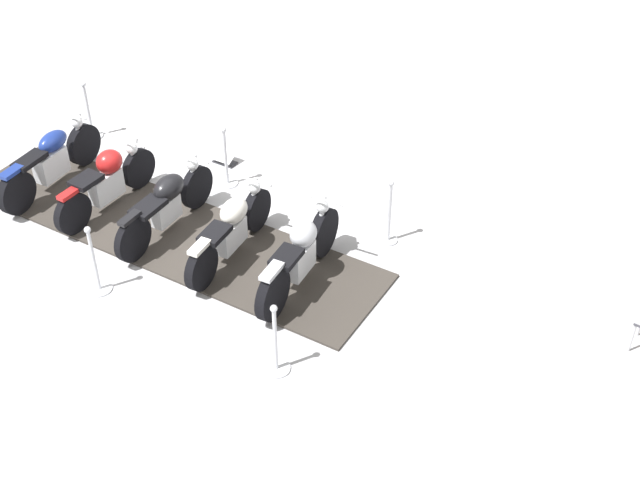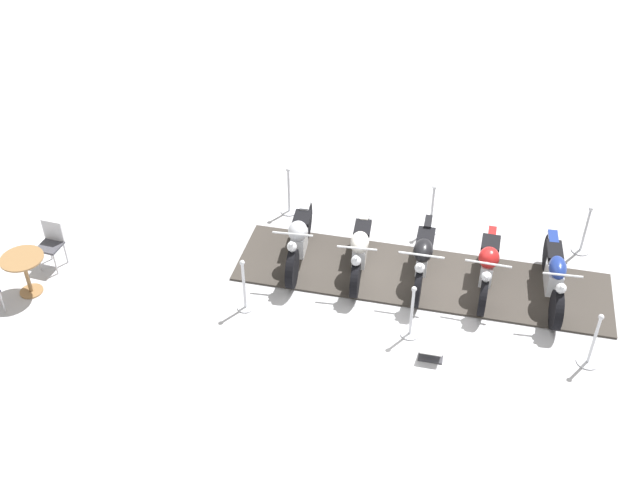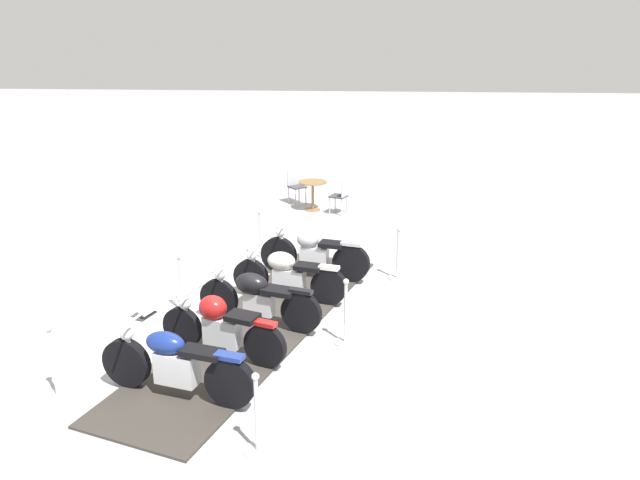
{
  "view_description": "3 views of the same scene",
  "coord_description": "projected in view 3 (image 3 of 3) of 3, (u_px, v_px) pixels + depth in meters",
  "views": [
    {
      "loc": [
        9.28,
        4.36,
        7.68
      ],
      "look_at": [
        0.44,
        2.39,
        0.6
      ],
      "focal_mm": 47.84,
      "sensor_mm": 36.0,
      "label": 1
    },
    {
      "loc": [
        -10.4,
        2.81,
        9.02
      ],
      "look_at": [
        0.07,
        1.84,
        0.95
      ],
      "focal_mm": 42.79,
      "sensor_mm": 36.0,
      "label": 2
    },
    {
      "loc": [
        1.69,
        -9.3,
        4.64
      ],
      "look_at": [
        0.82,
        2.25,
        0.76
      ],
      "focal_mm": 35.77,
      "sensor_mm": 36.0,
      "label": 3
    }
  ],
  "objects": [
    {
      "name": "display_platform",
      "position": [
        260.0,
        325.0,
        10.39
      ],
      "size": [
        3.73,
        6.95,
        0.04
      ],
      "primitive_type": "cube",
      "rotation": [
        0.0,
        0.0,
        -1.89
      ],
      "color": "#38332D",
      "rests_on": "ground_plane"
    },
    {
      "name": "motorcycle_black",
      "position": [
        257.0,
        296.0,
        10.24
      ],
      "size": [
        2.09,
        0.93,
        0.98
      ],
      "rotation": [
        0.0,
        0.0,
        -3.45
      ],
      "color": "black",
      "rests_on": "display_platform"
    },
    {
      "name": "motorcycle_cream",
      "position": [
        287.0,
        274.0,
        11.25
      ],
      "size": [
        2.09,
        0.81,
        0.95
      ],
      "rotation": [
        0.0,
        0.0,
        -3.39
      ],
      "color": "black",
      "rests_on": "display_platform"
    },
    {
      "name": "stanchion_left_mid",
      "position": [
        345.0,
        323.0,
        9.75
      ],
      "size": [
        0.34,
        0.34,
        1.07
      ],
      "color": "silver",
      "rests_on": "ground_plane"
    },
    {
      "name": "motorcycle_chrome",
      "position": [
        313.0,
        253.0,
        12.23
      ],
      "size": [
        2.15,
        0.83,
        1.04
      ],
      "rotation": [
        0.0,
        0.0,
        -3.39
      ],
      "color": "black",
      "rests_on": "display_platform"
    },
    {
      "name": "cafe_table",
      "position": [
        313.0,
        189.0,
        16.81
      ],
      "size": [
        0.74,
        0.74,
        0.78
      ],
      "color": "olive",
      "rests_on": "ground_plane"
    },
    {
      "name": "cafe_chair_near_table",
      "position": [
        296.0,
        185.0,
        17.46
      ],
      "size": [
        0.56,
        0.56,
        0.9
      ],
      "rotation": [
        0.0,
        0.0,
        -0.88
      ],
      "color": "#B7B7BC",
      "rests_on": "ground_plane"
    },
    {
      "name": "cafe_chair_across_table",
      "position": [
        341.0,
        194.0,
        16.48
      ],
      "size": [
        0.52,
        0.52,
        0.91
      ],
      "rotation": [
        0.0,
        0.0,
        2.75
      ],
      "color": "#B7B7BC",
      "rests_on": "ground_plane"
    },
    {
      "name": "stanchion_left_rear",
      "position": [
        257.0,
        428.0,
        7.23
      ],
      "size": [
        0.34,
        0.34,
        1.03
      ],
      "color": "silver",
      "rests_on": "ground_plane"
    },
    {
      "name": "info_placard",
      "position": [
        145.0,
        312.0,
        10.73
      ],
      "size": [
        0.37,
        0.44,
        0.23
      ],
      "rotation": [
        0.0,
        0.0,
        1.25
      ],
      "color": "#333338",
      "rests_on": "ground_plane"
    },
    {
      "name": "stanchion_right_rear",
      "position": [
        55.0,
        376.0,
        8.32
      ],
      "size": [
        0.36,
        0.36,
        1.04
      ],
      "color": "silver",
      "rests_on": "ground_plane"
    },
    {
      "name": "stanchion_left_front",
      "position": [
        397.0,
        263.0,
        12.27
      ],
      "size": [
        0.35,
        0.35,
        1.05
      ],
      "color": "silver",
      "rests_on": "ground_plane"
    },
    {
      "name": "stanchion_right_mid",
      "position": [
        181.0,
        293.0,
        10.83
      ],
      "size": [
        0.32,
        0.32,
        1.04
      ],
      "color": "silver",
      "rests_on": "ground_plane"
    },
    {
      "name": "ground_plane",
      "position": [
        260.0,
        326.0,
        10.39
      ],
      "size": [
        80.0,
        80.0,
        0.0
      ],
      "primitive_type": "plane",
      "color": "#B2B2B7"
    },
    {
      "name": "motorcycle_navy",
      "position": [
        175.0,
        364.0,
        8.24
      ],
      "size": [
        2.19,
        0.82,
        1.0
      ],
      "rotation": [
        0.0,
        0.0,
        -3.4
      ],
      "color": "black",
      "rests_on": "display_platform"
    },
    {
      "name": "stanchion_right_front",
      "position": [
        260.0,
        241.0,
        13.33
      ],
      "size": [
        0.29,
        0.29,
        1.06
      ],
      "color": "silver",
      "rests_on": "ground_plane"
    },
    {
      "name": "motorcycle_maroon",
      "position": [
        220.0,
        326.0,
        9.24
      ],
      "size": [
        1.97,
        0.95,
        0.94
      ],
      "rotation": [
        0.0,
        0.0,
        -3.49
      ],
      "color": "black",
      "rests_on": "display_platform"
    }
  ]
}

